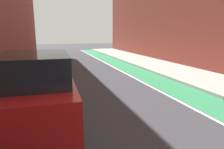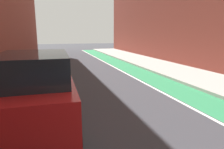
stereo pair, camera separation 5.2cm
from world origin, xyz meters
TOP-DOWN VIEW (x-y plane):
  - ground_plane at (0.00, 14.17)m, footprint 79.95×79.95m
  - bike_lane_paint at (3.02, 16.17)m, footprint 1.60×36.34m
  - lane_divider_stripe at (2.12, 16.17)m, footprint 0.12×36.34m
  - sidewalk_right at (5.51, 16.17)m, footprint 3.37×36.34m
  - building_facade_right at (8.39, 18.17)m, footprint 2.40×32.34m
  - parked_suv_red at (-2.77, 9.89)m, footprint 2.08×4.43m

SIDE VIEW (x-z plane):
  - ground_plane at x=0.00m, z-range 0.00..0.00m
  - bike_lane_paint at x=3.02m, z-range 0.00..0.00m
  - lane_divider_stripe at x=2.12m, z-range 0.00..0.00m
  - sidewalk_right at x=5.51m, z-range 0.00..0.14m
  - parked_suv_red at x=-2.77m, z-range 0.03..2.01m
  - building_facade_right at x=8.39m, z-range 0.00..8.72m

